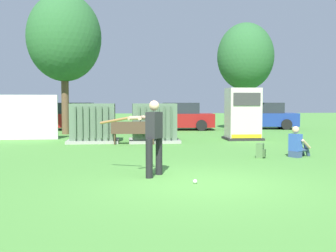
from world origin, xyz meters
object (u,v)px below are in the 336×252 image
object	(u,v)px
transformer_mid_west	(154,123)
parked_car_left_of_center	(179,117)
seated_spectator	(297,145)
generator_enclosure	(243,114)
transformer_west	(93,123)
batter	(152,134)
parked_car_right_of_center	(263,117)
backpack	(260,151)
sports_ball	(195,181)
parked_car_leftmost	(73,117)
park_bench	(134,131)

from	to	relation	value
transformer_mid_west	parked_car_left_of_center	xyz separation A→B (m)	(1.93, 7.03, -0.04)
transformer_mid_west	seated_spectator	bearing A→B (deg)	-50.98
generator_enclosure	seated_spectator	size ratio (longest dim) A/B	2.39
transformer_west	generator_enclosure	size ratio (longest dim) A/B	0.91
transformer_west	batter	size ratio (longest dim) A/B	1.21
parked_car_right_of_center	backpack	bearing A→B (deg)	-109.01
transformer_west	parked_car_left_of_center	xyz separation A→B (m)	(4.47, 6.87, -0.04)
sports_ball	transformer_west	bearing A→B (deg)	107.57
parked_car_leftmost	park_bench	bearing A→B (deg)	-67.91
batter	sports_ball	distance (m)	1.57
batter	sports_ball	size ratio (longest dim) A/B	19.33
parked_car_leftmost	parked_car_right_of_center	size ratio (longest dim) A/B	0.96
generator_enclosure	parked_car_right_of_center	distance (m)	7.52
backpack	parked_car_leftmost	size ratio (longest dim) A/B	0.10
transformer_west	seated_spectator	world-z (taller)	transformer_west
transformer_mid_west	sports_ball	xyz separation A→B (m)	(0.28, -8.74, -0.74)
transformer_west	transformer_mid_west	bearing A→B (deg)	-3.57
transformer_mid_west	sports_ball	size ratio (longest dim) A/B	23.33
park_bench	sports_ball	xyz separation A→B (m)	(1.14, -7.87, -0.49)
transformer_west	backpack	size ratio (longest dim) A/B	4.77
transformer_west	parked_car_leftmost	xyz separation A→B (m)	(-1.77, 7.47, -0.04)
park_bench	seated_spectator	size ratio (longest dim) A/B	1.89
parked_car_right_of_center	batter	bearing A→B (deg)	-117.06
transformer_mid_west	generator_enclosure	bearing A→B (deg)	9.91
generator_enclosure	batter	size ratio (longest dim) A/B	1.32
transformer_mid_west	generator_enclosure	xyz separation A→B (m)	(4.02, 0.70, 0.35)
seated_spectator	generator_enclosure	bearing A→B (deg)	90.71
backpack	parked_car_leftmost	xyz separation A→B (m)	(-7.20, 12.76, 0.54)
seated_spectator	backpack	size ratio (longest dim) A/B	2.19
seated_spectator	parked_car_right_of_center	distance (m)	12.93
generator_enclosure	parked_car_left_of_center	world-z (taller)	generator_enclosure
sports_ball	seated_spectator	world-z (taller)	seated_spectator
transformer_west	transformer_mid_west	distance (m)	2.54
generator_enclosure	parked_car_left_of_center	size ratio (longest dim) A/B	0.54
transformer_mid_west	seated_spectator	distance (m)	6.51
seated_spectator	sports_ball	bearing A→B (deg)	-135.91
batter	transformer_mid_west	bearing A→B (deg)	85.85
park_bench	sports_ball	bearing A→B (deg)	-81.77
park_bench	parked_car_right_of_center	xyz separation A→B (m)	(8.10, 8.35, 0.22)
batter	parked_car_leftmost	size ratio (longest dim) A/B	0.41
transformer_mid_west	parked_car_leftmost	world-z (taller)	same
generator_enclosure	backpack	bearing A→B (deg)	-100.92
backpack	parked_car_left_of_center	bearing A→B (deg)	94.52
transformer_west	park_bench	xyz separation A→B (m)	(1.68, -1.03, -0.25)
park_bench	parked_car_left_of_center	bearing A→B (deg)	70.55
generator_enclosure	backpack	world-z (taller)	generator_enclosure
parked_car_leftmost	sports_ball	bearing A→B (deg)	-74.34
transformer_mid_west	park_bench	size ratio (longest dim) A/B	1.15
seated_spectator	parked_car_leftmost	size ratio (longest dim) A/B	0.23
batter	parked_car_leftmost	bearing A→B (deg)	103.63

